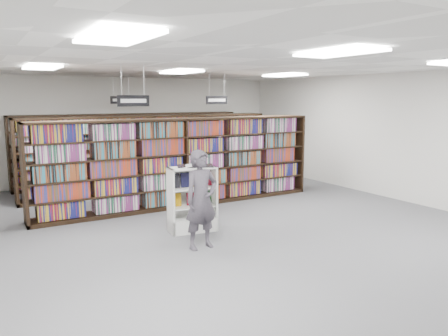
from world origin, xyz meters
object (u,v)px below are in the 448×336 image
bookshelf_row_near (183,162)px  endcap_display (192,209)px  shopper (201,200)px  open_book (195,165)px

bookshelf_row_near → endcap_display: bearing=-110.1°
bookshelf_row_near → shopper: 3.09m
bookshelf_row_near → endcap_display: bookshelf_row_near is taller
endcap_display → bookshelf_row_near: bearing=77.1°
open_book → endcap_display: bearing=-142.4°
endcap_display → shopper: size_ratio=0.74×
shopper → endcap_display: bearing=67.7°
shopper → open_book: bearing=63.8°
bookshelf_row_near → open_book: (-0.62, -1.91, 0.24)m
bookshelf_row_near → endcap_display: 2.14m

